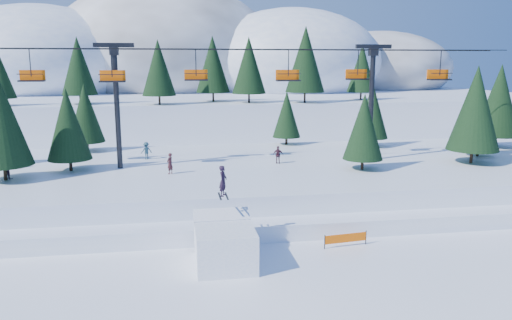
{
  "coord_description": "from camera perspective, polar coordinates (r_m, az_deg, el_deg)",
  "views": [
    {
      "loc": [
        -4.28,
        -24.36,
        11.23
      ],
      "look_at": [
        0.65,
        6.0,
        5.2
      ],
      "focal_mm": 35.0,
      "sensor_mm": 36.0,
      "label": 1
    }
  ],
  "objects": [
    {
      "name": "berm",
      "position": [
        34.34,
        -1.61,
        -7.03
      ],
      "size": [
        70.0,
        6.0,
        1.1
      ],
      "primitive_type": "cube",
      "color": "white",
      "rests_on": "ground"
    },
    {
      "name": "ground",
      "position": [
        27.16,
        0.7,
        -13.33
      ],
      "size": [
        160.0,
        160.0,
        0.0
      ],
      "primitive_type": "plane",
      "color": "white",
      "rests_on": "ground"
    },
    {
      "name": "jump_kicker",
      "position": [
        28.53,
        -3.62,
        -9.45
      ],
      "size": [
        3.26,
        4.45,
        5.38
      ],
      "color": "white",
      "rests_on": "ground"
    },
    {
      "name": "mountain_ridge",
      "position": [
        97.74,
        -9.83,
        10.0
      ],
      "size": [
        119.0,
        60.46,
        26.46
      ],
      "color": "white",
      "rests_on": "ground"
    },
    {
      "name": "banner_far",
      "position": [
        35.62,
        14.25,
        -6.73
      ],
      "size": [
        2.86,
        0.06,
        0.9
      ],
      "color": "black",
      "rests_on": "ground"
    },
    {
      "name": "distant_skiers",
      "position": [
        43.41,
        -7.07,
        0.5
      ],
      "size": [
        30.57,
        7.41,
        1.72
      ],
      "color": "#3A233D",
      "rests_on": "mid_shelf"
    },
    {
      "name": "banner_near",
      "position": [
        31.7,
        10.2,
        -8.8
      ],
      "size": [
        2.84,
        0.4,
        0.9
      ],
      "color": "black",
      "rests_on": "ground"
    },
    {
      "name": "chairlift",
      "position": [
        42.89,
        -1.01,
        8.54
      ],
      "size": [
        46.0,
        3.21,
        10.28
      ],
      "color": "black",
      "rests_on": "mid_shelf"
    },
    {
      "name": "conifer_stand",
      "position": [
        43.62,
        -2.4,
        5.31
      ],
      "size": [
        63.67,
        17.5,
        9.16
      ],
      "color": "black",
      "rests_on": "mid_shelf"
    },
    {
      "name": "mid_shelf",
      "position": [
        43.73,
        -3.36,
        -2.12
      ],
      "size": [
        70.0,
        22.0,
        2.5
      ],
      "primitive_type": "cube",
      "color": "white",
      "rests_on": "ground"
    }
  ]
}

